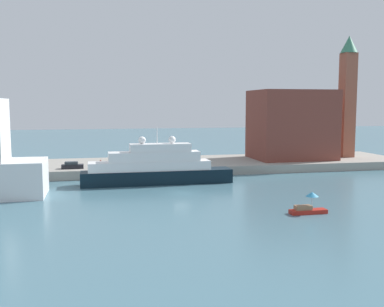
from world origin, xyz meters
TOP-DOWN VIEW (x-y plane):
  - ground at (0.00, 0.00)m, footprint 400.00×400.00m
  - quay_dock at (0.00, 26.42)m, footprint 110.00×20.84m
  - large_yacht at (-2.93, 9.28)m, footprint 26.52×4.25m
  - small_motorboat at (13.25, -16.69)m, footprint 4.84×1.66m
  - work_barge at (-25.08, 13.71)m, footprint 4.57×1.92m
  - harbor_building at (30.43, 25.98)m, footprint 17.33×13.24m
  - bell_tower at (44.44, 26.37)m, footprint 3.94×3.94m
  - parked_car at (-17.57, 19.71)m, footprint 4.11×1.86m
  - person_figure at (-12.22, 20.24)m, footprint 0.36×0.36m
  - mooring_bollard at (-3.99, 17.38)m, footprint 0.36×0.36m

SIDE VIEW (x-z plane):
  - ground at x=0.00m, z-range 0.00..0.00m
  - work_barge at x=-25.08m, z-range 0.00..0.96m
  - quay_dock at x=0.00m, z-range 0.00..1.75m
  - small_motorboat at x=13.25m, z-range -0.48..2.33m
  - mooring_bollard at x=-3.99m, z-range 1.75..2.40m
  - parked_car at x=-17.57m, z-range 1.66..2.99m
  - person_figure at x=-12.22m, z-range 1.69..3.26m
  - large_yacht at x=-2.93m, z-range -2.17..7.86m
  - harbor_building at x=30.43m, z-range 1.75..17.21m
  - bell_tower at x=44.44m, z-range 2.81..30.78m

